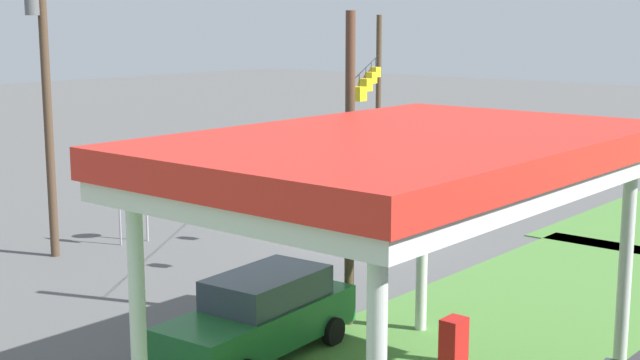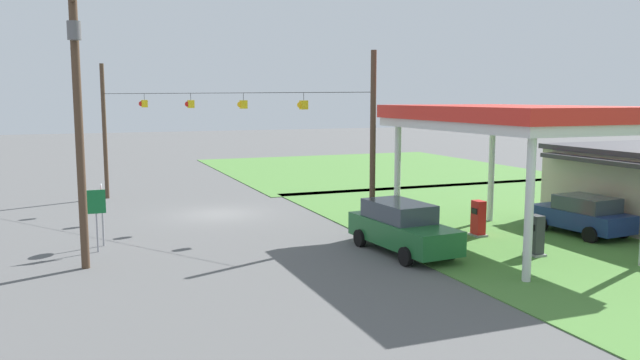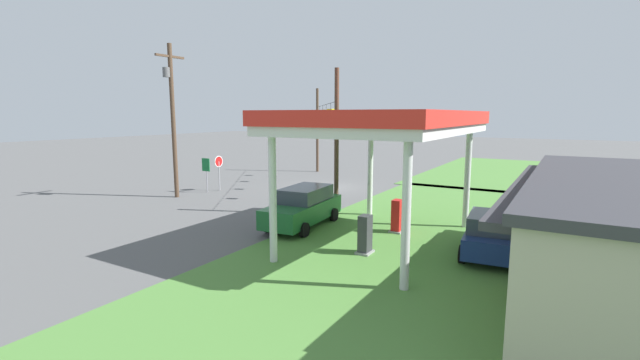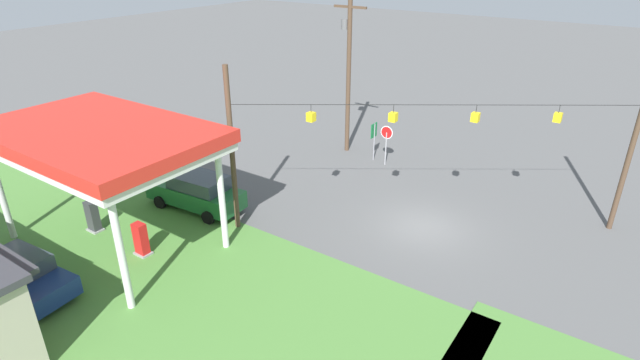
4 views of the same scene
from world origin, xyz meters
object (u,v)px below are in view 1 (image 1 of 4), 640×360
object	(u,v)px
car_at_pumps_front	(261,315)
utility_pole_main	(45,87)
gas_station_canopy	(408,161)
stop_sign_roadside	(146,190)
route_sign	(118,196)
fuel_pump_near	(453,356)

from	to	relation	value
car_at_pumps_front	utility_pole_main	distance (m)	12.27
gas_station_canopy	stop_sign_roadside	bearing A→B (deg)	-111.40
route_sign	stop_sign_roadside	bearing A→B (deg)	165.95
route_sign	fuel_pump_near	bearing A→B (deg)	78.53
car_at_pumps_front	route_sign	size ratio (longest dim) A/B	2.22
stop_sign_roadside	gas_station_canopy	bearing A→B (deg)	-111.40
stop_sign_roadside	utility_pole_main	distance (m)	4.97
gas_station_canopy	fuel_pump_near	distance (m)	4.64
gas_station_canopy	stop_sign_roadside	xyz separation A→B (m)	(-5.82, -14.85, -3.21)
fuel_pump_near	stop_sign_roadside	bearing A→B (deg)	-105.27
fuel_pump_near	utility_pole_main	world-z (taller)	utility_pole_main
route_sign	utility_pole_main	xyz separation A→B (m)	(2.28, -0.48, 3.77)
fuel_pump_near	utility_pole_main	xyz separation A→B (m)	(-0.79, -15.57, 4.75)
fuel_pump_near	car_at_pumps_front	bearing A→B (deg)	-74.48
stop_sign_roadside	route_sign	distance (m)	1.03
gas_station_canopy	fuel_pump_near	bearing A→B (deg)	-179.95
fuel_pump_near	route_sign	xyz separation A→B (m)	(-3.06, -15.10, 0.98)
gas_station_canopy	route_sign	bearing A→B (deg)	-107.74
gas_station_canopy	fuel_pump_near	world-z (taller)	gas_station_canopy
gas_station_canopy	route_sign	world-z (taller)	gas_station_canopy
gas_station_canopy	utility_pole_main	xyz separation A→B (m)	(-2.55, -15.57, 0.46)
gas_station_canopy	fuel_pump_near	xyz separation A→B (m)	(-1.76, -0.00, -4.29)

